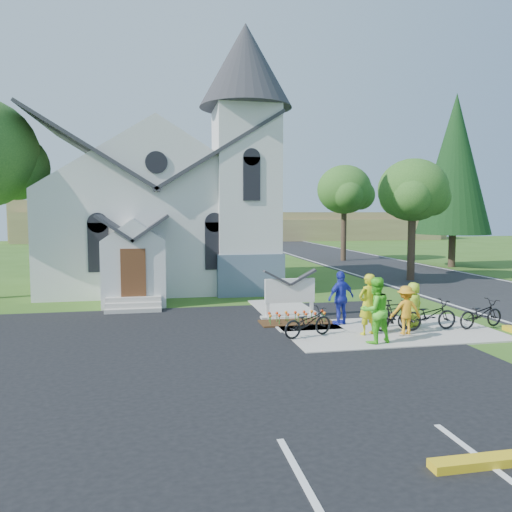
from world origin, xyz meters
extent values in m
plane|color=#355A19|center=(0.00, 0.00, 0.00)|extent=(120.00, 120.00, 0.00)
cube|color=black|center=(-7.00, -2.00, 0.01)|extent=(20.00, 16.00, 0.02)
cube|color=black|center=(10.00, 15.00, 0.01)|extent=(8.00, 90.00, 0.02)
cube|color=#ADA89C|center=(1.50, 0.50, 0.03)|extent=(7.00, 4.00, 0.05)
cube|color=silver|center=(-6.00, 13.00, 2.50)|extent=(11.00, 9.00, 5.00)
cube|color=slate|center=(-1.70, 9.70, 1.00)|extent=(3.20, 3.20, 2.00)
cube|color=silver|center=(-1.70, 9.70, 4.50)|extent=(3.00, 3.00, 9.00)
cone|color=#2C2B31|center=(-1.70, 9.70, 11.00)|extent=(4.50, 4.50, 4.00)
cube|color=silver|center=(-7.00, 7.30, 1.40)|extent=(2.60, 2.40, 2.80)
cube|color=brown|center=(-7.00, 6.07, 1.50)|extent=(1.00, 0.10, 2.00)
cube|color=#ADA89C|center=(-1.20, 3.20, 0.05)|extent=(2.20, 0.40, 0.10)
cube|color=white|center=(-2.05, 3.20, 0.55)|extent=(0.12, 0.12, 1.00)
cube|color=white|center=(-0.35, 3.20, 0.55)|extent=(0.12, 0.12, 1.00)
cube|color=white|center=(-1.20, 3.20, 1.05)|extent=(1.90, 0.14, 0.90)
cube|color=#3A240F|center=(-1.20, 2.30, 0.04)|extent=(2.60, 1.10, 0.07)
cylinder|color=#37281E|center=(8.50, 12.00, 2.02)|extent=(0.44, 0.44, 4.05)
ellipsoid|color=#2A571E|center=(8.50, 12.00, 5.25)|extent=(4.00, 4.00, 3.60)
cylinder|color=#37281E|center=(9.00, 24.00, 2.25)|extent=(0.44, 0.44, 4.50)
ellipsoid|color=#2A571E|center=(9.00, 24.00, 5.82)|extent=(4.40, 4.40, 3.96)
cylinder|color=#37281E|center=(15.00, 18.00, 1.20)|extent=(0.50, 0.50, 2.40)
cone|color=black|center=(15.00, 18.00, 7.40)|extent=(5.20, 5.20, 10.00)
cube|color=olive|center=(6.00, 56.00, 2.00)|extent=(60.00, 8.00, 4.00)
cube|color=olive|center=(-10.00, 58.00, 2.80)|extent=(30.00, 6.00, 5.60)
cube|color=olive|center=(22.00, 54.00, 1.50)|extent=(25.00, 6.00, 3.00)
imported|color=#CFCD18|center=(0.54, 0.13, 1.03)|extent=(0.83, 0.68, 1.96)
imported|color=black|center=(-1.42, 0.21, 0.51)|extent=(1.87, 1.16, 0.93)
imported|color=#5BE72B|center=(0.34, -0.88, 1.04)|extent=(1.09, 0.93, 1.98)
imported|color=black|center=(1.93, 0.96, 0.52)|extent=(1.57, 0.46, 0.94)
imported|color=#2632BF|center=(0.24, 1.68, 0.99)|extent=(1.19, 0.81, 1.87)
imported|color=black|center=(2.83, 0.29, 0.55)|extent=(1.93, 0.71, 1.01)
imported|color=orange|center=(1.77, -0.05, 0.83)|extent=(1.05, 0.66, 1.56)
imported|color=black|center=(1.64, 0.49, 0.49)|extent=(1.53, 0.67, 0.89)
imported|color=#A5CE26|center=(2.53, 0.84, 0.82)|extent=(0.86, 0.69, 1.53)
imported|color=black|center=(4.70, 0.23, 0.53)|extent=(1.93, 0.99, 0.97)
camera|label=1|loc=(-6.05, -14.61, 3.96)|focal=35.00mm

